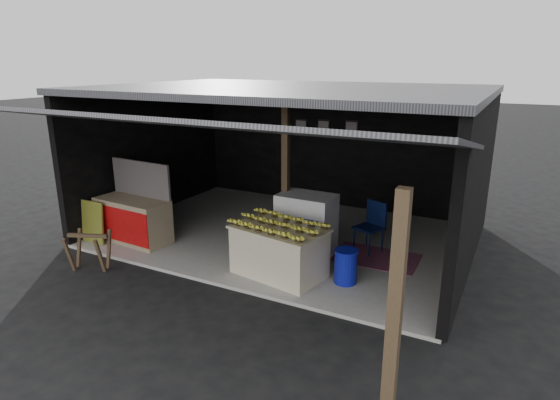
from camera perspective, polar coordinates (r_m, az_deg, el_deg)
The scene contains 13 objects.
ground at distance 7.73m, azimuth -7.89°, elevation -10.32°, with size 80.00×80.00×0.00m, color black.
concrete_slab at distance 9.67m, azimuth 0.70°, elevation -4.30°, with size 7.00×5.00×0.06m, color gray.
shophouse at distance 9.42m, azimuth 1.62°, elevation 8.16°, with size 7.40×7.29×3.02m.
banana_table at distance 7.73m, azimuth -0.10°, elevation -6.26°, with size 1.64×1.17×0.83m.
banana_pile at distance 7.56m, azimuth -0.10°, elevation -2.81°, with size 1.38×0.83×0.16m, color yellow, non-canonical shape.
white_crate at distance 8.56m, azimuth 3.22°, elevation -2.95°, with size 1.02×0.71×1.12m.
neighbor_stall at distance 9.61m, azimuth -17.45°, elevation -2.08°, with size 1.55×0.77×1.55m.
green_signboard at distance 9.80m, azimuth -21.88°, elevation -2.51°, with size 0.55×0.04×0.83m, color black.
sawhorse at distance 8.67m, azimuth -22.28°, elevation -5.37°, with size 0.77×0.76×0.66m.
water_barrel at distance 7.59m, azimuth 8.01°, elevation -8.11°, with size 0.36×0.36×0.53m, color #0D1599.
plastic_chair at distance 8.82m, azimuth 11.20°, elevation -2.67°, with size 0.58×0.58×0.94m.
magenta_rug at distance 8.70m, azimuth 11.53°, elevation -6.87°, with size 1.50×1.00×0.01m, color maroon.
picture_frames at distance 11.39m, azimuth 5.51°, elevation 8.69°, with size 1.62×0.04×0.46m.
Camera 1 is at (4.09, -5.56, 3.47)m, focal length 30.00 mm.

